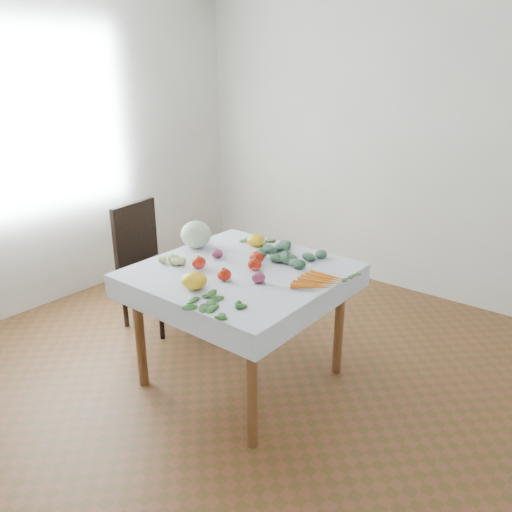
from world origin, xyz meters
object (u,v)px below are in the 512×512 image
at_px(table, 241,285).
at_px(chair, 147,256).
at_px(carrot_bunch, 319,281).
at_px(heirloom_back, 256,240).
at_px(cabbage, 196,234).

relative_size(table, chair, 1.07).
bearing_deg(chair, carrot_bunch, -2.11).
xyz_separation_m(heirloom_back, carrot_bunch, (0.66, -0.27, -0.02)).
relative_size(cabbage, carrot_bunch, 0.69).
xyz_separation_m(table, heirloom_back, (-0.18, 0.37, 0.14)).
bearing_deg(table, heirloom_back, 115.97).
bearing_deg(heirloom_back, carrot_bunch, -22.12).
xyz_separation_m(table, carrot_bunch, (0.48, 0.10, 0.12)).
height_order(table, chair, chair).
bearing_deg(cabbage, chair, 175.05).
bearing_deg(heirloom_back, cabbage, -138.59).
bearing_deg(table, carrot_bunch, 12.23).
relative_size(heirloom_back, carrot_bunch, 0.41).
xyz_separation_m(chair, carrot_bunch, (1.55, -0.06, 0.24)).
xyz_separation_m(table, chair, (-1.07, 0.16, -0.12)).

